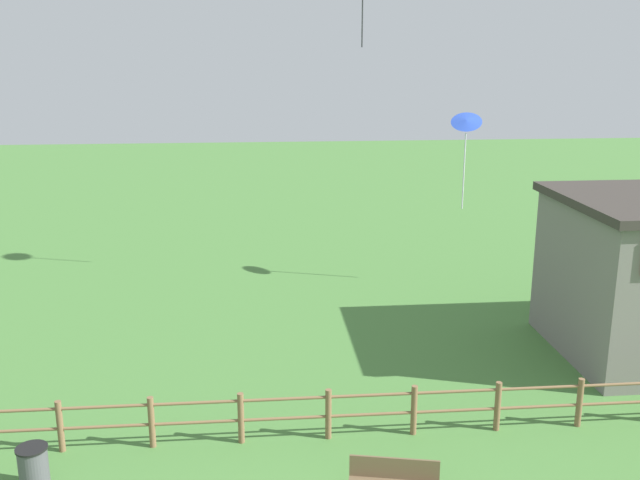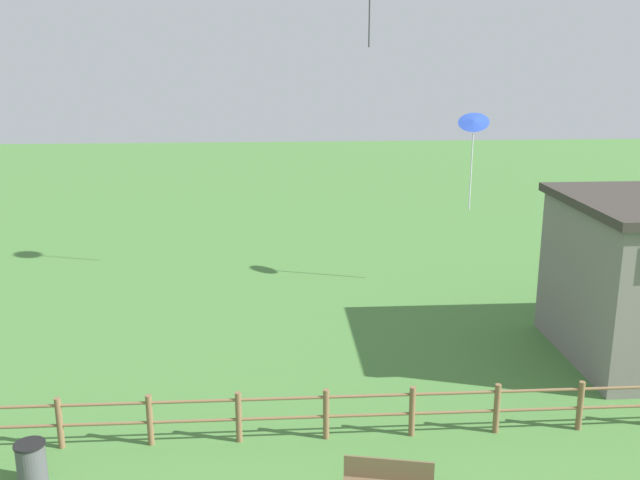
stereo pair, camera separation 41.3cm
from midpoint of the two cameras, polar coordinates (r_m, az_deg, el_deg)
The scene contains 3 objects.
wooden_fence at distance 16.19m, azimuth -0.08°, elevation -13.52°, with size 19.41×0.14×1.18m.
trash_bin at distance 15.77m, azimuth -22.67°, elevation -16.47°, with size 0.62×0.62×0.90m.
kite_blue_delta at distance 25.75m, azimuth 11.17°, elevation 9.07°, with size 1.33×1.25×3.47m.
Camera 1 is at (-1.51, -8.82, 8.34)m, focal length 40.00 mm.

